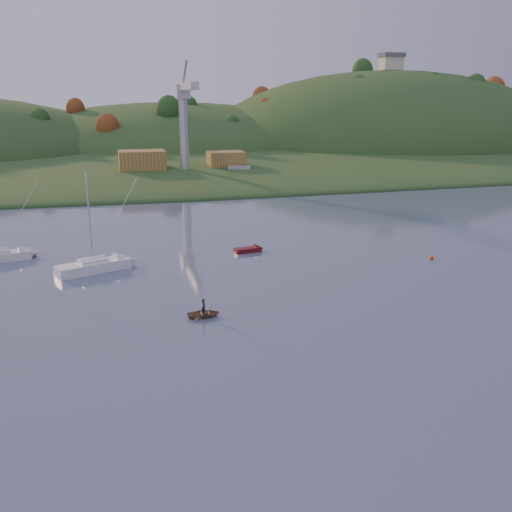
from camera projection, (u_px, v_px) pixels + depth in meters
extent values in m
cube|color=#24441B|center=(143.00, 146.00, 240.95)|extent=(620.00, 220.00, 1.50)
ellipsoid|color=#24441B|center=(159.00, 162.00, 180.49)|extent=(640.00, 150.00, 7.00)
ellipsoid|color=#24441B|center=(173.00, 149.00, 224.86)|extent=(140.00, 120.00, 36.00)
ellipsoid|color=#24441B|center=(386.00, 147.00, 232.24)|extent=(150.00, 130.00, 60.00)
cube|color=beige|center=(391.00, 64.00, 223.55)|extent=(8.00, 6.00, 5.00)
cube|color=#595960|center=(392.00, 55.00, 222.69)|extent=(9.00, 7.00, 1.50)
cube|color=slate|center=(196.00, 174.00, 141.42)|extent=(42.00, 16.00, 2.40)
cube|color=olive|center=(142.00, 161.00, 138.12)|extent=(11.00, 8.00, 4.80)
cube|color=olive|center=(226.00, 159.00, 144.43)|extent=(9.00, 7.00, 4.00)
cylinder|color=#B7B7BC|center=(184.00, 133.00, 136.08)|extent=(2.20, 2.20, 18.00)
cube|color=#B7B7BC|center=(183.00, 92.00, 133.54)|extent=(3.20, 3.20, 3.20)
cube|color=#B7B7BC|center=(188.00, 86.00, 124.90)|extent=(1.80, 18.00, 1.60)
cube|color=#B7B7BC|center=(180.00, 87.00, 137.92)|extent=(1.80, 10.00, 1.60)
cube|color=white|center=(93.00, 267.00, 65.92)|extent=(8.69, 5.36, 1.15)
cube|color=white|center=(93.00, 262.00, 65.76)|extent=(3.60, 2.89, 0.73)
cylinder|color=silver|center=(89.00, 218.00, 64.37)|extent=(0.18, 0.18, 10.43)
cylinder|color=silver|center=(93.00, 260.00, 65.69)|extent=(3.15, 1.32, 0.12)
cylinder|color=white|center=(93.00, 259.00, 65.66)|extent=(2.85, 1.40, 0.36)
imported|color=#836548|center=(204.00, 314.00, 52.33)|extent=(3.02, 2.16, 0.62)
imported|color=black|center=(204.00, 309.00, 52.21)|extent=(0.37, 0.55, 1.52)
cube|color=#540C0E|center=(248.00, 250.00, 74.46)|extent=(3.58, 1.90, 0.57)
cone|color=#540C0E|center=(259.00, 249.00, 75.14)|extent=(1.40, 1.54, 1.36)
cube|color=slate|center=(239.00, 176.00, 140.31)|extent=(13.81, 7.76, 1.68)
cube|color=#B7B7BC|center=(239.00, 171.00, 139.93)|extent=(6.12, 4.10, 2.24)
sphere|color=#F0370C|center=(432.00, 258.00, 70.99)|extent=(0.50, 0.50, 0.50)
sphere|color=#F0370C|center=(35.00, 254.00, 72.67)|extent=(0.50, 0.50, 0.50)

